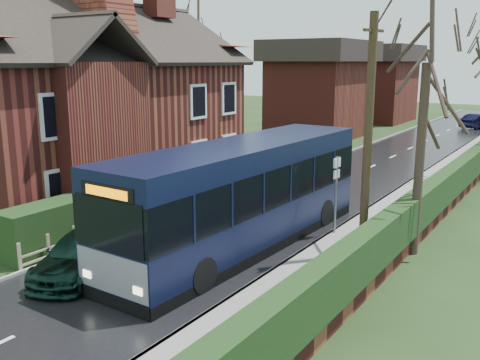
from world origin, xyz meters
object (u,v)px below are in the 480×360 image
Objects in this scene: brick_house at (88,99)px; telegraph_pole at (368,140)px; car_green at (81,254)px; bus at (243,196)px; car_silver at (271,171)px; bus_stop_sign at (336,184)px.

telegraph_pole is (13.53, -1.31, -0.63)m from brick_house.
telegraph_pole is at bearing 18.45° from car_green.
bus is (9.78, -2.35, -2.66)m from brick_house.
car_silver is 0.51× the size of telegraph_pole.
bus is 3.06× the size of car_silver.
brick_house reaches higher than telegraph_pole.
car_silver is 1.32× the size of bus_stop_sign.
telegraph_pole reaches higher than car_silver.
telegraph_pole reaches higher than bus_stop_sign.
car_silver is 11.17m from telegraph_pole.
bus_stop_sign is at bearing 33.61° from car_green.
car_silver is 13.17m from car_green.
bus is 3.39m from bus_stop_sign.
telegraph_pole is (7.60, -7.58, 3.11)m from car_silver.
bus_stop_sign is at bearing -36.01° from car_silver.
car_green is at bearing -43.82° from brick_house.
car_green is 9.03m from telegraph_pole.
bus_stop_sign is (6.00, -5.99, 1.24)m from car_silver.
brick_house is 9.40m from car_silver.
bus reaches higher than car_green.
car_green is 0.55× the size of telegraph_pole.
car_green is at bearing -118.49° from bus.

